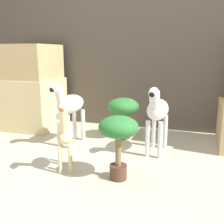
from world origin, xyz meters
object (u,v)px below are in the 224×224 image
Objects in this scene: potted_palm_front at (118,133)px; potted_palm_back at (123,109)px; zebra_right at (157,111)px; giraffe_figurine at (64,134)px; zebra_left at (69,106)px.

potted_palm_back is (-0.23, 0.97, -0.03)m from potted_palm_front.
zebra_right is 1.12× the size of giraffe_figurine.
zebra_right reaches higher than potted_palm_front.
potted_palm_front is (0.72, -0.61, -0.05)m from zebra_left.
potted_palm_back is at bearing 36.54° from zebra_left.
zebra_left is at bearing 113.51° from giraffe_figurine.
potted_palm_back is at bearing 140.72° from zebra_right.
giraffe_figurine is at bearing -66.49° from zebra_left.
zebra_left is 0.95m from potted_palm_front.
zebra_right is 1.34× the size of potted_palm_front.
zebra_left reaches higher than giraffe_figurine.
potted_palm_back is (0.23, 0.96, 0.03)m from giraffe_figurine.
zebra_right reaches higher than giraffe_figurine.
zebra_right is at bearing 72.58° from potted_palm_front.
zebra_left is 1.34× the size of potted_palm_front.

